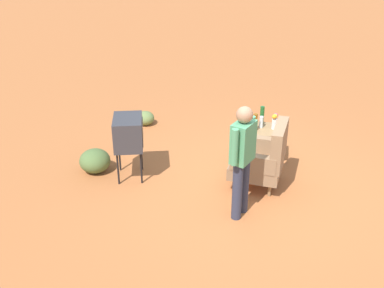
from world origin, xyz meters
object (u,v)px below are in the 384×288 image
at_px(side_table, 265,134).
at_px(tv_on_stand, 128,133).
at_px(person_standing, 242,156).
at_px(bottle_wine_green, 262,115).
at_px(flower_vase, 275,121).
at_px(armchair, 263,157).
at_px(bottle_short_clear, 261,122).
at_px(bottle_tall_amber, 255,122).

bearing_deg(side_table, tv_on_stand, -65.62).
relative_size(person_standing, bottle_wine_green, 5.12).
bearing_deg(tv_on_stand, side_table, 114.38).
bearing_deg(side_table, person_standing, -8.32).
distance_m(side_table, flower_vase, 0.28).
bearing_deg(person_standing, bottle_wine_green, 174.95).
height_order(armchair, bottle_short_clear, armchair).
distance_m(armchair, tv_on_stand, 2.12).
height_order(tv_on_stand, bottle_short_clear, tv_on_stand).
xyz_separation_m(bottle_tall_amber, bottle_wine_green, (-0.30, 0.09, 0.01)).
bearing_deg(tv_on_stand, armchair, 93.35).
distance_m(armchair, person_standing, 0.99).
xyz_separation_m(armchair, bottle_wine_green, (-1.00, -0.10, 0.28)).
bearing_deg(armchair, tv_on_stand, -86.65).
relative_size(armchair, flower_vase, 4.00).
relative_size(tv_on_stand, flower_vase, 3.89).
bearing_deg(bottle_short_clear, bottle_tall_amber, -32.16).
xyz_separation_m(side_table, tv_on_stand, (0.94, -2.08, 0.26)).
distance_m(person_standing, bottle_wine_green, 1.86).
height_order(tv_on_stand, person_standing, person_standing).
bearing_deg(bottle_wine_green, side_table, 23.86).
bearing_deg(bottle_short_clear, side_table, 67.19).
height_order(tv_on_stand, bottle_wine_green, tv_on_stand).
xyz_separation_m(bottle_tall_amber, flower_vase, (-0.14, 0.31, -0.00)).
bearing_deg(bottle_short_clear, armchair, 6.56).
xyz_separation_m(tv_on_stand, bottle_short_clear, (-0.98, 2.00, -0.07)).
relative_size(bottle_tall_amber, flower_vase, 1.13).
bearing_deg(flower_vase, person_standing, -12.72).
height_order(side_table, bottle_wine_green, bottle_wine_green).
distance_m(tv_on_stand, bottle_short_clear, 2.22).
height_order(side_table, bottle_tall_amber, bottle_tall_amber).
distance_m(side_table, person_standing, 1.73).
bearing_deg(bottle_tall_amber, bottle_wine_green, 162.42).
bearing_deg(flower_vase, side_table, -80.25).
height_order(bottle_short_clear, flower_vase, flower_vase).
height_order(armchair, tv_on_stand, armchair).
height_order(armchair, bottle_tall_amber, armchair).
distance_m(bottle_wine_green, flower_vase, 0.27).
relative_size(side_table, bottle_tall_amber, 2.05).
relative_size(person_standing, bottle_short_clear, 8.20).
relative_size(tv_on_stand, bottle_tall_amber, 3.43).
bearing_deg(flower_vase, bottle_wine_green, -125.91).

